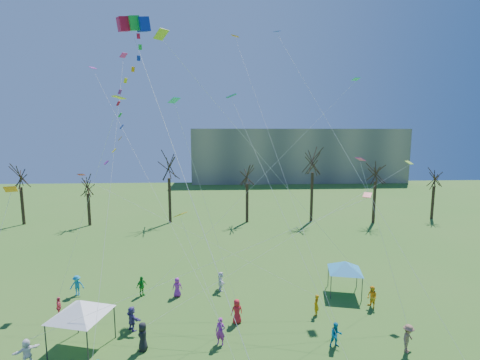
{
  "coord_description": "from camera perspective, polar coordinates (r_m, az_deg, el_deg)",
  "views": [
    {
      "loc": [
        -0.12,
        -14.08,
        13.65
      ],
      "look_at": [
        0.97,
        5.0,
        11.0
      ],
      "focal_mm": 25.0,
      "sensor_mm": 36.0,
      "label": 1
    }
  ],
  "objects": [
    {
      "name": "bare_tree_row",
      "position": [
        51.03,
        2.14,
        0.78
      ],
      "size": [
        68.88,
        7.78,
        12.09
      ],
      "color": "black",
      "rests_on": "ground"
    },
    {
      "name": "canopy_tent_blue",
      "position": [
        30.84,
        17.49,
        -13.83
      ],
      "size": [
        3.71,
        3.71,
        2.86
      ],
      "color": "#3F3F44",
      "rests_on": "ground"
    },
    {
      "name": "canopy_tent_white",
      "position": [
        24.7,
        -25.58,
        -19.05
      ],
      "size": [
        4.23,
        4.23,
        3.28
      ],
      "color": "#3F3F44",
      "rests_on": "ground"
    },
    {
      "name": "distant_building",
      "position": [
        98.79,
        9.69,
        4.21
      ],
      "size": [
        60.0,
        14.0,
        15.0
      ],
      "primitive_type": "cube",
      "color": "gray",
      "rests_on": "ground"
    },
    {
      "name": "festival_crowd",
      "position": [
        24.44,
        -5.53,
        -23.68
      ],
      "size": [
        26.08,
        14.76,
        1.86
      ],
      "color": "#C21840",
      "rests_on": "ground"
    },
    {
      "name": "small_kites_aloft",
      "position": [
        25.01,
        -4.48,
        8.81
      ],
      "size": [
        28.69,
        19.26,
        31.95
      ],
      "color": "orange",
      "rests_on": "ground"
    },
    {
      "name": "big_box_kite",
      "position": [
        21.69,
        -18.35,
        12.66
      ],
      "size": [
        4.86,
        6.41,
        21.89
      ],
      "color": "red",
      "rests_on": "ground"
    }
  ]
}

